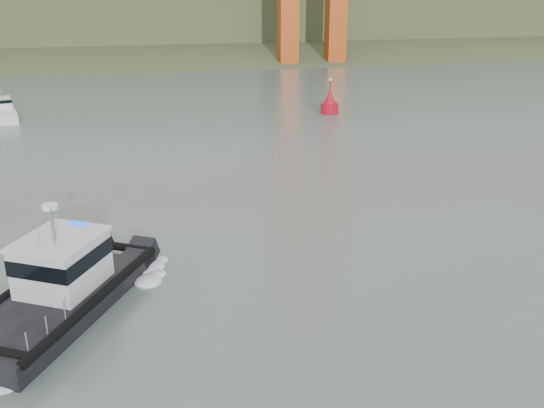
# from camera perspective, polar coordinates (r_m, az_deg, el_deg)

# --- Properties ---
(ground) EXTENTS (400.00, 400.00, 0.00)m
(ground) POSITION_cam_1_polar(r_m,az_deg,el_deg) (28.01, 0.42, -9.47)
(ground) COLOR #4B5955
(ground) RESTS_ON ground
(headlands) EXTENTS (500.00, 105.36, 27.12)m
(headlands) POSITION_cam_1_polar(r_m,az_deg,el_deg) (149.39, -10.25, 17.82)
(headlands) COLOR #40502E
(headlands) RESTS_ON ground
(patrol_boat) EXTENTS (8.52, 11.31, 5.21)m
(patrol_boat) POSITION_cam_1_polar(r_m,az_deg,el_deg) (28.63, -19.32, -7.07)
(patrol_boat) COLOR black
(patrol_boat) RESTS_ON ground
(motorboat) EXTENTS (3.61, 6.53, 3.41)m
(motorboat) POSITION_cam_1_polar(r_m,az_deg,el_deg) (69.08, -23.90, 7.99)
(motorboat) COLOR silver
(motorboat) RESTS_ON ground
(nav_buoy) EXTENTS (1.92, 1.92, 3.99)m
(nav_buoy) POSITION_cam_1_polar(r_m,az_deg,el_deg) (66.39, 5.44, 9.39)
(nav_buoy) COLOR #B00C1D
(nav_buoy) RESTS_ON ground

